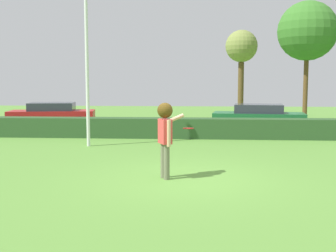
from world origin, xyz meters
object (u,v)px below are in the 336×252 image
object	(u,v)px
lamppost	(87,58)
parked_car_green	(258,116)
person	(165,130)
parked_car_red	(52,114)
frisbee	(188,128)
willow_tree	(307,31)
maple_tree	(241,49)

from	to	relation	value
lamppost	parked_car_green	size ratio (longest dim) A/B	1.28
person	lamppost	distance (m)	6.09
parked_car_red	frisbee	bearing A→B (deg)	-55.90
parked_car_red	willow_tree	distance (m)	14.25
person	frisbee	distance (m)	0.67
person	frisbee	world-z (taller)	person
frisbee	person	bearing A→B (deg)	-141.89
frisbee	maple_tree	distance (m)	16.32
parked_car_red	willow_tree	world-z (taller)	willow_tree
frisbee	maple_tree	world-z (taller)	maple_tree
frisbee	parked_car_red	world-z (taller)	parked_car_red
person	maple_tree	distance (m)	16.81
person	frisbee	bearing A→B (deg)	38.11
parked_car_green	willow_tree	distance (m)	6.45
person	willow_tree	xyz separation A→B (m)	(6.67, 13.76, 3.85)
parked_car_red	parked_car_green	size ratio (longest dim) A/B	1.01
frisbee	parked_car_green	distance (m)	10.16
person	maple_tree	xyz separation A→B (m)	(3.39, 16.17, 3.14)
lamppost	maple_tree	world-z (taller)	lamppost
parked_car_red	willow_tree	xyz separation A→B (m)	(13.28, 2.80, 4.33)
person	lamppost	xyz separation A→B (m)	(-3.13, 4.84, 1.96)
person	frisbee	size ratio (longest dim) A/B	6.88
lamppost	person	bearing A→B (deg)	-57.10
person	parked_car_red	bearing A→B (deg)	121.11
lamppost	frisbee	bearing A→B (deg)	-50.44
parked_car_red	maple_tree	xyz separation A→B (m)	(10.01, 5.21, 3.62)
parked_car_green	willow_tree	bearing A→B (deg)	50.29
lamppost	parked_car_green	world-z (taller)	lamppost
parked_car_red	lamppost	bearing A→B (deg)	-60.35
person	willow_tree	distance (m)	15.76
lamppost	willow_tree	size ratio (longest dim) A/B	0.85
person	parked_car_red	distance (m)	12.81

